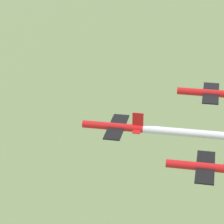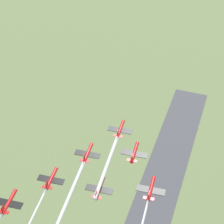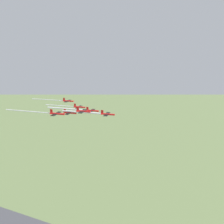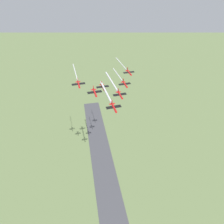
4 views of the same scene
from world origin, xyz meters
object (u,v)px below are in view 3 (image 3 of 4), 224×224
at_px(jet_0, 107,114).
at_px(jet_2, 83,111).
at_px(jet_3, 79,107).
at_px(jet_6, 68,101).
at_px(jet_4, 70,113).
at_px(jet_1, 92,111).
at_px(jet_5, 57,114).

distance_m(jet_0, jet_2, 18.65).
height_order(jet_3, jet_6, jet_6).
distance_m(jet_3, jet_4, 18.50).
xyz_separation_m(jet_0, jet_6, (2.12, 54.69, 1.07)).
bearing_deg(jet_2, jet_0, 120.47).
bearing_deg(jet_4, jet_0, 90.00).
bearing_deg(jet_6, jet_1, 59.53).
height_order(jet_0, jet_5, jet_5).
distance_m(jet_2, jet_4, 18.97).
relative_size(jet_3, jet_6, 1.00).
xyz_separation_m(jet_3, jet_4, (-16.30, -8.75, 0.12)).
distance_m(jet_2, jet_5, 18.24).
distance_m(jet_3, jet_6, 18.41).
bearing_deg(jet_2, jet_1, 180.00).
height_order(jet_3, jet_5, jet_5).
xyz_separation_m(jet_1, jet_4, (-15.59, 9.48, -0.30)).
xyz_separation_m(jet_0, jet_4, (-14.88, 27.71, -1.31)).
bearing_deg(jet_1, jet_6, -120.47).
bearing_deg(jet_3, jet_2, 29.54).
bearing_deg(jet_0, jet_4, -90.00).
distance_m(jet_1, jet_5, 32.24).
distance_m(jet_0, jet_6, 54.74).
relative_size(jet_1, jet_5, 1.00).
relative_size(jet_0, jet_1, 1.00).
bearing_deg(jet_0, jet_5, -59.53).
height_order(jet_0, jet_2, jet_2).
height_order(jet_3, jet_4, jet_4).
bearing_deg(jet_4, jet_1, 120.47).
bearing_deg(jet_1, jet_4, -59.53).
xyz_separation_m(jet_1, jet_6, (1.42, 36.46, 2.08)).
relative_size(jet_5, jet_6, 1.00).
bearing_deg(jet_6, jet_4, 29.54).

